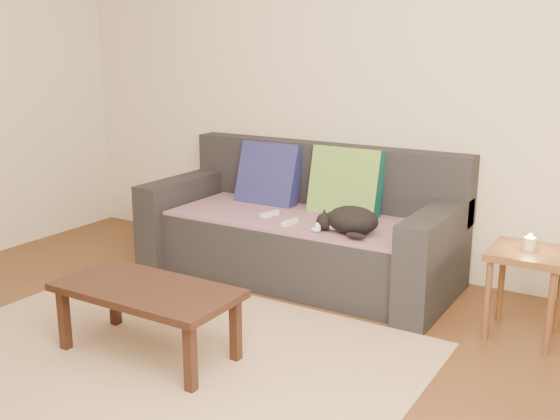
{
  "coord_description": "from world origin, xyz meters",
  "views": [
    {
      "loc": [
        2.08,
        -2.16,
        1.56
      ],
      "look_at": [
        0.05,
        1.2,
        0.55
      ],
      "focal_mm": 42.0,
      "sensor_mm": 36.0,
      "label": 1
    }
  ],
  "objects_px": {
    "coffee_table": "(147,296)",
    "sofa": "(302,232)",
    "wii_remote_b": "(290,222)",
    "wii_remote_a": "(270,214)",
    "cat": "(350,220)",
    "side_table": "(527,266)"
  },
  "relations": [
    {
      "from": "cat",
      "to": "coffee_table",
      "type": "relative_size",
      "value": 0.47
    },
    {
      "from": "wii_remote_a",
      "to": "coffee_table",
      "type": "xyz_separation_m",
      "value": [
        0.07,
        -1.27,
        -0.13
      ]
    },
    {
      "from": "wii_remote_a",
      "to": "sofa",
      "type": "bearing_deg",
      "value": -26.85
    },
    {
      "from": "sofa",
      "to": "wii_remote_b",
      "type": "bearing_deg",
      "value": -75.53
    },
    {
      "from": "sofa",
      "to": "side_table",
      "type": "height_order",
      "value": "sofa"
    },
    {
      "from": "cat",
      "to": "wii_remote_b",
      "type": "relative_size",
      "value": 2.93
    },
    {
      "from": "sofa",
      "to": "cat",
      "type": "distance_m",
      "value": 0.59
    },
    {
      "from": "wii_remote_b",
      "to": "side_table",
      "type": "xyz_separation_m",
      "value": [
        1.43,
        0.07,
        -0.05
      ]
    },
    {
      "from": "side_table",
      "to": "coffee_table",
      "type": "height_order",
      "value": "side_table"
    },
    {
      "from": "wii_remote_b",
      "to": "side_table",
      "type": "bearing_deg",
      "value": -85.63
    },
    {
      "from": "sofa",
      "to": "wii_remote_b",
      "type": "height_order",
      "value": "sofa"
    },
    {
      "from": "sofa",
      "to": "wii_remote_b",
      "type": "xyz_separation_m",
      "value": [
        0.07,
        -0.29,
        0.15
      ]
    },
    {
      "from": "coffee_table",
      "to": "sofa",
      "type": "bearing_deg",
      "value": 87.05
    },
    {
      "from": "sofa",
      "to": "coffee_table",
      "type": "relative_size",
      "value": 2.23
    },
    {
      "from": "sofa",
      "to": "side_table",
      "type": "bearing_deg",
      "value": -8.47
    },
    {
      "from": "coffee_table",
      "to": "cat",
      "type": "bearing_deg",
      "value": 64.72
    },
    {
      "from": "side_table",
      "to": "wii_remote_b",
      "type": "bearing_deg",
      "value": -177.38
    },
    {
      "from": "cat",
      "to": "side_table",
      "type": "bearing_deg",
      "value": 27.06
    },
    {
      "from": "sofa",
      "to": "coffee_table",
      "type": "distance_m",
      "value": 1.46
    },
    {
      "from": "coffee_table",
      "to": "side_table",
      "type": "bearing_deg",
      "value": 37.97
    },
    {
      "from": "side_table",
      "to": "coffee_table",
      "type": "bearing_deg",
      "value": -142.03
    },
    {
      "from": "sofa",
      "to": "cat",
      "type": "height_order",
      "value": "sofa"
    }
  ]
}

